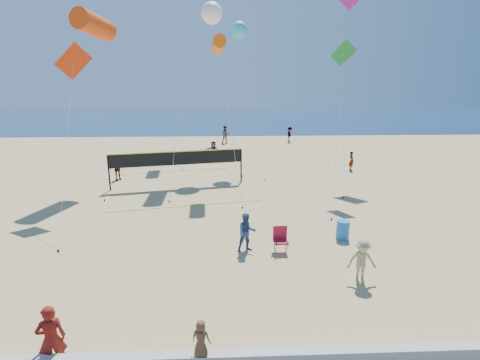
{
  "coord_description": "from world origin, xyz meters",
  "views": [
    {
      "loc": [
        0.24,
        -10.37,
        6.68
      ],
      "look_at": [
        0.78,
        2.0,
        3.43
      ],
      "focal_mm": 28.0,
      "sensor_mm": 36.0,
      "label": 1
    }
  ],
  "objects_px": {
    "woman": "(51,339)",
    "camp_chair": "(280,238)",
    "trash_barrel": "(343,230)",
    "volleyball_net": "(178,162)"
  },
  "relations": [
    {
      "from": "trash_barrel",
      "to": "volleyball_net",
      "type": "height_order",
      "value": "volleyball_net"
    },
    {
      "from": "woman",
      "to": "trash_barrel",
      "type": "bearing_deg",
      "value": -165.33
    },
    {
      "from": "woman",
      "to": "volleyball_net",
      "type": "bearing_deg",
      "value": -117.59
    },
    {
      "from": "camp_chair",
      "to": "volleyball_net",
      "type": "bearing_deg",
      "value": 115.68
    },
    {
      "from": "trash_barrel",
      "to": "volleyball_net",
      "type": "relative_size",
      "value": 0.08
    },
    {
      "from": "woman",
      "to": "camp_chair",
      "type": "bearing_deg",
      "value": -159.29
    },
    {
      "from": "woman",
      "to": "camp_chair",
      "type": "height_order",
      "value": "woman"
    },
    {
      "from": "camp_chair",
      "to": "trash_barrel",
      "type": "relative_size",
      "value": 1.39
    },
    {
      "from": "camp_chair",
      "to": "trash_barrel",
      "type": "bearing_deg",
      "value": 19.37
    },
    {
      "from": "trash_barrel",
      "to": "woman",
      "type": "bearing_deg",
      "value": -141.39
    }
  ]
}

